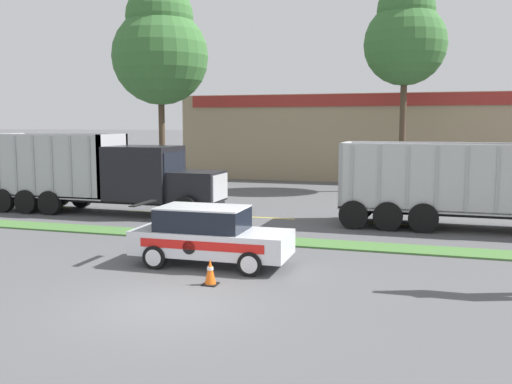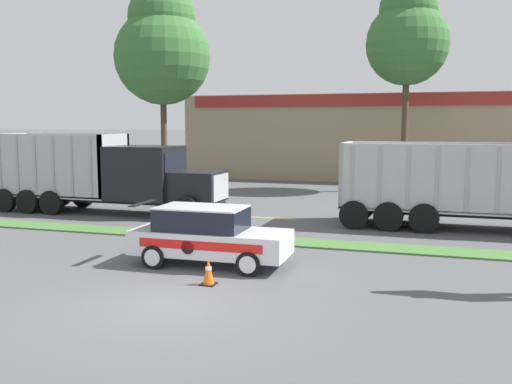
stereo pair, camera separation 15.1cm
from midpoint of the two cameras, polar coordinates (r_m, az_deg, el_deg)
ground_plane at (r=12.96m, az=-8.93°, el=-11.10°), size 600.00×600.00×0.00m
grass_verge at (r=19.46m, az=0.41°, el=-4.83°), size 120.00×1.30×0.06m
centre_line_2 at (r=29.04m, az=-19.97°, el=-1.40°), size 2.40×0.14×0.01m
centre_line_3 at (r=26.17m, az=-10.48°, el=-1.97°), size 2.40×0.14×0.01m
centre_line_4 at (r=24.17m, az=0.97°, el=-2.59°), size 2.40×0.14×0.01m
centre_line_5 at (r=23.28m, az=13.86°, el=-3.16°), size 2.40×0.14×0.01m
dump_truck_mid at (r=25.71m, az=-13.40°, el=1.38°), size 10.60×2.65×3.51m
rally_car at (r=16.12m, az=-4.98°, el=-4.32°), size 4.44×1.92×1.70m
traffic_cone at (r=14.29m, az=-4.90°, el=-7.96°), size 0.37×0.37×0.67m
store_building_backdrop at (r=44.43m, az=16.45°, el=5.33°), size 33.90×12.10×5.96m
tree_behind_left at (r=34.89m, az=14.58°, el=14.87°), size 4.73×4.73×12.05m
tree_behind_centre at (r=35.83m, az=-9.68°, el=14.12°), size 5.78×5.78×12.31m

